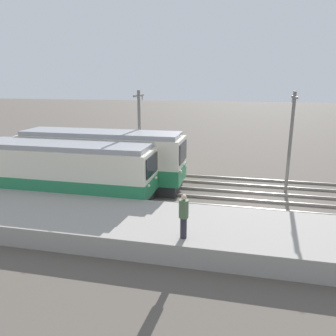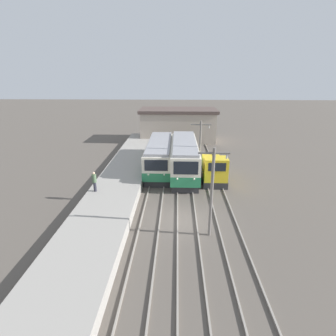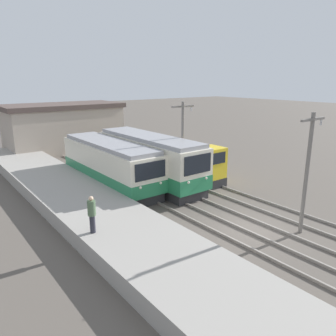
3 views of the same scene
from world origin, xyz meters
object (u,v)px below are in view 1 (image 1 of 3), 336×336
shunting_locomotive (142,161)px  catenary_mast_near (291,139)px  commuter_train_left (66,174)px  person_on_platform (184,215)px  catenary_mast_mid (139,133)px  commuter_train_center (102,162)px

shunting_locomotive → catenary_mast_near: bearing=-98.4°
commuter_train_left → person_on_platform: commuter_train_left is taller
commuter_train_left → catenary_mast_mid: (4.31, -3.25, 1.87)m
shunting_locomotive → commuter_train_center: bearing=148.2°
commuter_train_left → catenary_mast_near: 13.84m
shunting_locomotive → person_on_platform: bearing=-155.2°
commuter_train_center → person_on_platform: bearing=-139.1°
commuter_train_left → commuter_train_center: size_ratio=0.97×
commuter_train_center → catenary_mast_mid: 3.16m
person_on_platform → commuter_train_center: bearing=40.9°
shunting_locomotive → catenary_mast_mid: bearing=-168.2°
commuter_train_center → shunting_locomotive: 3.57m
shunting_locomotive → catenary_mast_near: (-1.49, -10.08, 2.28)m
commuter_train_center → catenary_mast_near: bearing=-82.8°
catenary_mast_near → commuter_train_left: bearing=108.3°
commuter_train_left → catenary_mast_near: catenary_mast_near is taller
commuter_train_center → person_on_platform: commuter_train_center is taller
commuter_train_center → shunting_locomotive: (3.00, -1.86, -0.54)m
commuter_train_left → person_on_platform: (-5.19, -8.01, 0.28)m
commuter_train_center → catenary_mast_near: size_ratio=1.74×
commuter_train_left → catenary_mast_mid: bearing=-37.0°
catenary_mast_near → shunting_locomotive: bearing=81.6°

